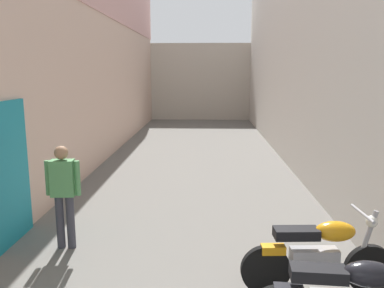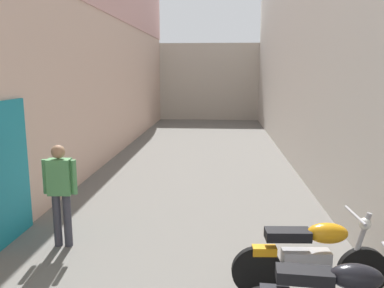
% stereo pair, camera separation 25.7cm
% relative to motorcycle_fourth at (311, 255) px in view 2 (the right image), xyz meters
% --- Properties ---
extents(ground_plane, '(37.25, 37.25, 0.00)m').
position_rel_motorcycle_fourth_xyz_m(ground_plane, '(-1.71, 4.33, -0.50)').
color(ground_plane, '#66635E').
extents(building_left, '(0.45, 21.25, 7.60)m').
position_rel_motorcycle_fourth_xyz_m(building_left, '(-4.56, 6.28, 3.33)').
color(building_left, beige).
rests_on(building_left, ground).
extents(building_right, '(0.45, 21.25, 6.42)m').
position_rel_motorcycle_fourth_xyz_m(building_right, '(1.14, 6.32, 2.71)').
color(building_right, beige).
rests_on(building_right, ground).
extents(building_far_end, '(8.31, 2.00, 4.08)m').
position_rel_motorcycle_fourth_xyz_m(building_far_end, '(-1.71, 17.95, 1.54)').
color(building_far_end, beige).
rests_on(building_far_end, ground).
extents(motorcycle_fourth, '(1.85, 0.58, 1.04)m').
position_rel_motorcycle_fourth_xyz_m(motorcycle_fourth, '(0.00, 0.00, 0.00)').
color(motorcycle_fourth, black).
rests_on(motorcycle_fourth, ground).
extents(pedestrian_further_down, '(0.52, 0.22, 1.57)m').
position_rel_motorcycle_fourth_xyz_m(pedestrian_further_down, '(-3.46, 1.09, 0.42)').
color(pedestrian_further_down, '#383842').
rests_on(pedestrian_further_down, ground).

